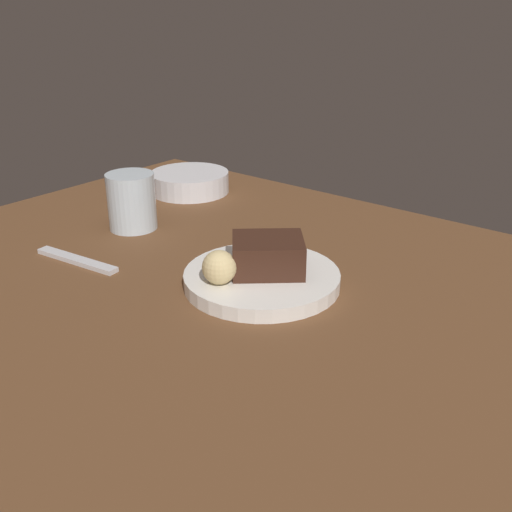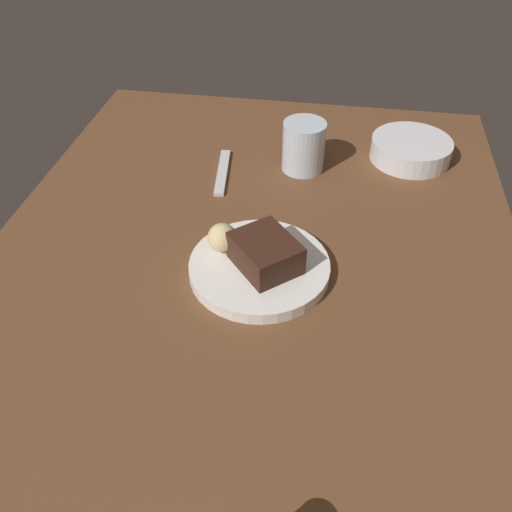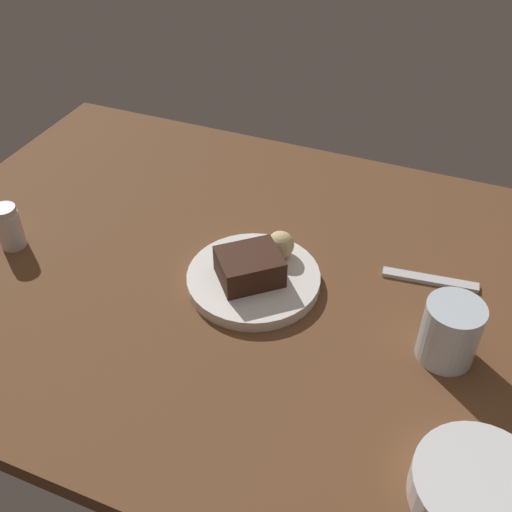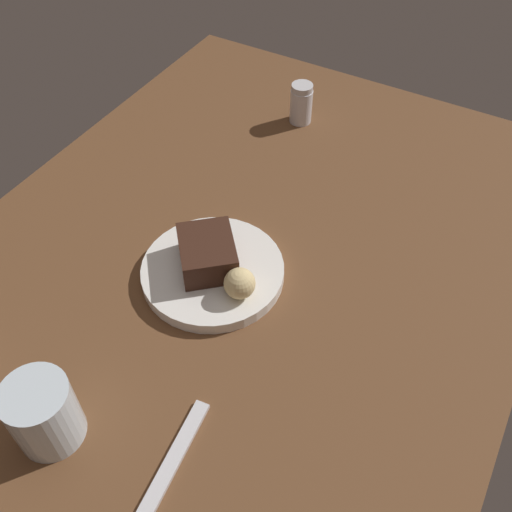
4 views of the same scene
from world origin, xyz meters
The scene contains 7 objects.
dining_table centered at (0.00, 0.00, 1.50)cm, with size 120.00×84.00×3.00cm, color brown.
dessert_plate centered at (-1.75, 1.76, 3.96)cm, with size 21.05×21.05×1.93cm, color white.
chocolate_cake_slice centered at (-1.46, 2.68, 7.22)cm, with size 9.42×7.81×4.60cm, color #381E14.
bread_roll centered at (-3.97, -4.23, 7.16)cm, with size 4.47×4.47×4.47cm, color #DBC184.
water_glass centered at (-32.01, 5.29, 7.69)cm, with size 7.96×7.96×9.37cm, color silver.
side_bowl centered at (-38.74, 25.62, 5.03)cm, with size 15.38×15.38×4.05cm, color silver.
dessert_spoon centered at (-27.59, -9.35, 3.35)cm, with size 15.00×1.80×0.70cm, color silver.
Camera 1 is at (43.11, -55.35, 39.08)cm, focal length 42.02 mm.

